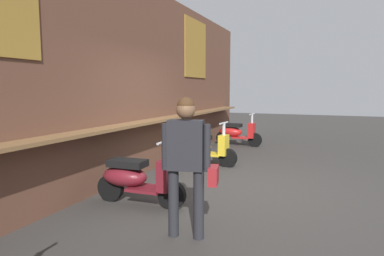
{
  "coord_description": "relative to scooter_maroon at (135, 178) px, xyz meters",
  "views": [
    {
      "loc": [
        -5.49,
        -1.51,
        1.67
      ],
      "look_at": [
        1.69,
        1.45,
        0.78
      ],
      "focal_mm": 31.58,
      "sensor_mm": 36.0,
      "label": 1
    }
  ],
  "objects": [
    {
      "name": "shopper_with_handbag",
      "position": [
        -0.73,
        -1.14,
        0.56
      ],
      "size": [
        0.36,
        0.64,
        1.59
      ],
      "rotation": [
        0.0,
        0.0,
        0.22
      ],
      "color": "#232328",
      "rests_on": "ground_plane"
    },
    {
      "name": "scooter_maroon",
      "position": [
        0.0,
        0.0,
        0.0
      ],
      "size": [
        0.46,
        1.4,
        0.97
      ],
      "rotation": [
        0.0,
        0.0,
        -1.53
      ],
      "color": "maroon",
      "rests_on": "ground_plane"
    },
    {
      "name": "scooter_red",
      "position": [
        5.62,
        -0.0,
        0.0
      ],
      "size": [
        0.48,
        1.4,
        0.97
      ],
      "rotation": [
        0.0,
        0.0,
        -1.63
      ],
      "color": "red",
      "rests_on": "ground_plane"
    },
    {
      "name": "scooter_yellow",
      "position": [
        2.83,
        -0.0,
        0.0
      ],
      "size": [
        0.48,
        1.4,
        0.97
      ],
      "rotation": [
        0.0,
        0.0,
        -1.63
      ],
      "color": "gold",
      "rests_on": "ground_plane"
    },
    {
      "name": "ground_plane",
      "position": [
        1.38,
        -1.08,
        -0.39
      ],
      "size": [
        35.67,
        35.67,
        0.0
      ],
      "primitive_type": "plane",
      "color": "#383533"
    },
    {
      "name": "market_stall_facade",
      "position": [
        1.38,
        0.94,
        1.45
      ],
      "size": [
        12.74,
        0.61,
        3.69
      ],
      "color": "brown",
      "rests_on": "ground_plane"
    }
  ]
}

